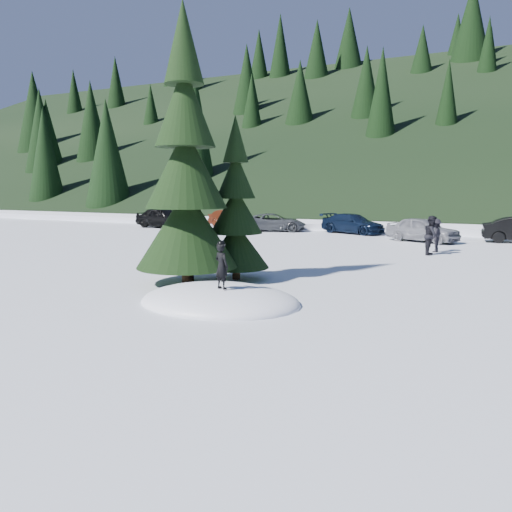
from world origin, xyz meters
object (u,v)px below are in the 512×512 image
at_px(adult_2, 435,235).
at_px(car_4, 423,229).
at_px(child_skier, 222,266).
at_px(car_0, 163,218).
at_px(car_2, 274,222).
at_px(adult_0, 432,235).
at_px(car_3, 353,224).
at_px(spruce_tall, 186,179).
at_px(car_1, 232,219).
at_px(spruce_short, 236,216).

height_order(adult_2, car_4, adult_2).
relative_size(child_skier, car_0, 0.26).
xyz_separation_m(car_0, car_2, (8.58, 1.01, -0.15)).
relative_size(adult_0, adult_2, 1.12).
xyz_separation_m(adult_2, car_3, (-5.92, 7.49, -0.15)).
xyz_separation_m(adult_0, car_2, (-11.23, 7.83, -0.28)).
xyz_separation_m(adult_2, car_0, (-19.85, 5.78, -0.03)).
distance_m(adult_2, car_2, 13.17).
height_order(adult_2, car_0, adult_2).
relative_size(spruce_tall, car_1, 2.15).
relative_size(spruce_short, car_0, 1.20).
bearing_deg(car_3, adult_0, -124.29).
distance_m(child_skier, adult_2, 14.27).
height_order(spruce_tall, spruce_short, spruce_tall).
xyz_separation_m(spruce_tall, adult_0, (6.16, 10.55, -2.43)).
xyz_separation_m(spruce_short, car_2, (-6.07, 16.98, -1.49)).
height_order(spruce_tall, car_2, spruce_tall).
bearing_deg(car_3, child_skier, -152.96).
relative_size(adult_2, car_4, 0.39).
xyz_separation_m(car_3, car_4, (4.79, -3.17, 0.05)).
bearing_deg(car_3, car_0, 118.10).
bearing_deg(child_skier, spruce_short, -49.89).
height_order(spruce_short, car_2, spruce_short).
relative_size(adult_0, car_0, 0.40).
height_order(adult_2, car_3, adult_2).
bearing_deg(adult_2, spruce_tall, -17.58).
bearing_deg(adult_0, spruce_short, 148.52).
bearing_deg(spruce_tall, car_1, 114.84).
relative_size(car_2, car_3, 0.99).
relative_size(car_1, car_3, 0.90).
distance_m(child_skier, car_3, 21.37).
height_order(adult_0, car_2, adult_0).
bearing_deg(car_1, car_3, -75.74).
xyz_separation_m(spruce_short, adult_0, (5.16, 9.15, -1.22)).
xyz_separation_m(adult_2, car_4, (-1.13, 4.32, -0.10)).
xyz_separation_m(car_1, car_2, (4.15, -1.55, -0.05)).
relative_size(car_0, car_2, 1.02).
bearing_deg(car_0, car_2, -76.39).
distance_m(spruce_tall, adult_0, 12.46).
bearing_deg(child_skier, adult_0, -88.52).
relative_size(car_1, car_2, 0.91).
distance_m(spruce_tall, car_3, 19.27).
bearing_deg(child_skier, car_4, -80.55).
relative_size(spruce_tall, car_2, 1.96).
height_order(adult_0, car_1, adult_0).
bearing_deg(adult_2, spruce_short, -16.47).
bearing_deg(spruce_tall, car_2, 105.42).
relative_size(child_skier, car_4, 0.29).
bearing_deg(car_1, car_0, 139.45).
relative_size(adult_2, car_3, 0.36).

